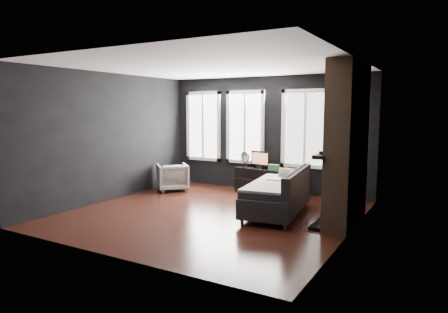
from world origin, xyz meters
The scene contains 18 objects.
floor centered at (0.00, 0.00, 0.00)m, with size 5.00×5.00×0.00m, color black.
ceiling centered at (0.00, 0.00, 2.70)m, with size 5.00×5.00×0.00m, color white.
wall_back centered at (0.00, 2.50, 1.35)m, with size 5.00×0.02×2.70m, color black.
wall_left centered at (-2.50, 0.00, 1.35)m, with size 0.02×5.00×2.70m, color black.
wall_right centered at (2.50, 0.00, 1.35)m, with size 0.02×5.00×2.70m, color black.
windows centered at (-0.45, 2.46, 2.38)m, with size 4.00×0.16×1.76m, color white, non-canonical shape.
fireplace centered at (2.30, 0.60, 1.35)m, with size 0.70×1.62×2.70m, color #93724C, non-canonical shape.
sofa centered at (1.05, 0.60, 0.43)m, with size 0.99×1.98×0.85m, color #252528, non-canonical shape.
stripe_pillow centered at (1.23, 0.94, 0.62)m, with size 0.07×0.31×0.31m, color gray.
armchair centered at (-1.95, 1.38, 0.36)m, with size 0.69×0.65×0.71m, color silver.
media_console centered at (0.20, 2.24, 0.28)m, with size 1.65×0.51×0.57m, color black, non-canonical shape.
monitor centered at (-0.07, 2.30, 0.79)m, with size 0.50×0.11×0.44m, color black, non-canonical shape.
desk_fan centered at (-0.50, 2.36, 0.75)m, with size 0.26×0.26×0.37m, color gray, non-canonical shape.
mug centered at (0.66, 2.10, 0.63)m, with size 0.12×0.10×0.12m, color #C53403.
book centered at (0.78, 2.20, 0.67)m, with size 0.16×0.02×0.22m, color #AB9F89.
storage_box centered at (0.33, 2.16, 0.63)m, with size 0.23×0.15×0.13m, color #316E3D.
mantel_vase centered at (2.05, 1.05, 1.33)m, with size 0.20×0.21×0.20m, color gold.
mantel_clock centered at (2.05, 0.05, 1.25)m, with size 0.13×0.13×0.04m, color black.
Camera 1 is at (3.81, -6.16, 1.94)m, focal length 32.00 mm.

